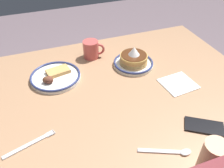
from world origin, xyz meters
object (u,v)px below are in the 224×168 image
(coffee_mug, at_px, (91,49))
(tea_spoon, at_px, (172,152))
(plate_center_pancakes, at_px, (134,61))
(cell_phone, at_px, (204,126))
(paper_napkin, at_px, (178,84))
(plate_near_main, at_px, (55,77))
(fork_near, at_px, (30,144))

(coffee_mug, xyz_separation_m, tea_spoon, (-0.09, 0.68, -0.04))
(plate_center_pancakes, distance_m, cell_phone, 0.48)
(plate_center_pancakes, xyz_separation_m, coffee_mug, (0.18, -0.15, 0.02))
(plate_center_pancakes, bearing_deg, tea_spoon, 80.22)
(plate_center_pancakes, relative_size, paper_napkin, 1.37)
(plate_near_main, xyz_separation_m, paper_napkin, (-0.53, 0.24, -0.01))
(paper_napkin, bearing_deg, coffee_mug, -49.51)
(fork_near, height_order, tea_spoon, tea_spoon)
(plate_center_pancakes, bearing_deg, paper_napkin, 122.04)
(plate_near_main, height_order, paper_napkin, plate_near_main)
(paper_napkin, height_order, tea_spoon, tea_spoon)
(plate_near_main, relative_size, paper_napkin, 1.60)
(tea_spoon, bearing_deg, cell_phone, -161.83)
(coffee_mug, xyz_separation_m, paper_napkin, (-0.31, 0.37, -0.05))
(plate_center_pancakes, relative_size, tea_spoon, 1.18)
(plate_near_main, distance_m, plate_center_pancakes, 0.40)
(coffee_mug, bearing_deg, cell_phone, 112.57)
(paper_napkin, bearing_deg, plate_near_main, -23.94)
(plate_near_main, bearing_deg, coffee_mug, -149.58)
(plate_center_pancakes, height_order, tea_spoon, plate_center_pancakes)
(plate_near_main, height_order, coffee_mug, coffee_mug)
(coffee_mug, relative_size, tea_spoon, 0.65)
(cell_phone, xyz_separation_m, paper_napkin, (-0.05, -0.26, -0.00))
(plate_near_main, relative_size, tea_spoon, 1.39)
(fork_near, bearing_deg, tea_spoon, 156.14)
(cell_phone, height_order, tea_spoon, tea_spoon)
(plate_near_main, relative_size, plate_center_pancakes, 1.17)
(tea_spoon, bearing_deg, paper_napkin, -125.37)
(plate_near_main, bearing_deg, fork_near, 67.12)
(plate_center_pancakes, xyz_separation_m, cell_phone, (-0.08, 0.48, -0.03))
(fork_near, bearing_deg, cell_phone, 167.07)
(plate_near_main, distance_m, cell_phone, 0.69)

